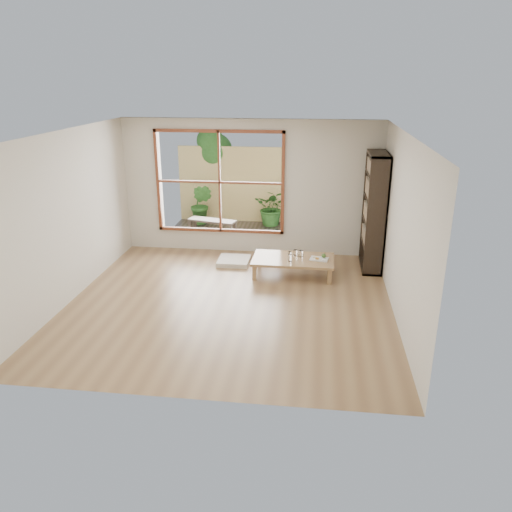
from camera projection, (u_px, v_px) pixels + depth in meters
The scene contains 15 objects.
ground at pixel (230, 302), 7.82m from camera, with size 5.00×5.00×0.00m, color #98764C.
low_table at pixel (293, 260), 8.81m from camera, with size 1.45×0.83×0.31m.
floor_cushion at pixel (234, 261), 9.45m from camera, with size 0.58×0.58×0.08m, color beige.
bookshelf at pixel (374, 212), 8.91m from camera, with size 0.34×0.95×2.10m, color black.
glass_tall at pixel (290, 258), 8.64m from camera, with size 0.07×0.07×0.13m, color silver.
glass_mid at pixel (301, 254), 8.86m from camera, with size 0.08×0.08×0.11m, color silver.
glass_short at pixel (295, 253), 8.94m from camera, with size 0.08×0.08×0.10m, color silver.
glass_small at pixel (290, 254), 8.87m from camera, with size 0.07×0.07×0.09m, color silver.
food_tray at pixel (320, 258), 8.74m from camera, with size 0.35×0.28×0.10m.
deck at pixel (231, 234), 11.21m from camera, with size 2.80×2.00×0.05m, color #3A302A.
garden_bench at pixel (212, 222), 10.99m from camera, with size 1.11×0.56×0.34m.
bamboo_fence at pixel (237, 185), 11.83m from camera, with size 2.80×0.06×1.80m, color #D5BA6D.
shrub_right at pixel (272, 207), 11.61m from camera, with size 0.77×0.67×0.86m, color #2D6625.
shrub_left at pixel (201, 204), 11.69m from camera, with size 0.52×0.42×0.95m, color #2D6625.
garden_tree at pixel (211, 152), 11.95m from camera, with size 1.04×0.85×2.22m.
Camera 1 is at (1.28, -7.00, 3.36)m, focal length 35.00 mm.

